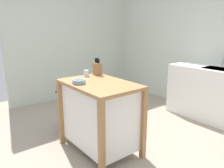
{
  "coord_description": "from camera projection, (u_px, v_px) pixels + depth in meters",
  "views": [
    {
      "loc": [
        2.14,
        -1.57,
        1.58
      ],
      "look_at": [
        -0.03,
        0.14,
        0.86
      ],
      "focal_mm": 35.8,
      "sensor_mm": 36.0,
      "label": 1
    }
  ],
  "objects": [
    {
      "name": "ground_plane",
      "position": [
        105.0,
        149.0,
        2.96
      ],
      "size": [
        5.84,
        5.84,
        0.0
      ],
      "primitive_type": "plane",
      "color": "gray",
      "rests_on": "ground"
    },
    {
      "name": "trash_bin",
      "position": [
        70.0,
        111.0,
        3.42
      ],
      "size": [
        0.36,
        0.28,
        0.63
      ],
      "color": "slate",
      "rests_on": "ground"
    },
    {
      "name": "sink_faucet",
      "position": [
        223.0,
        61.0,
        3.76
      ],
      "size": [
        0.02,
        0.02,
        0.22
      ],
      "color": "#B7BCC1",
      "rests_on": "sink_counter"
    },
    {
      "name": "wall_left",
      "position": [
        74.0,
        39.0,
        5.02
      ],
      "size": [
        0.1,
        3.02,
        2.6
      ],
      "primitive_type": "cube",
      "color": "beige",
      "rests_on": "ground"
    },
    {
      "name": "sink_counter",
      "position": [
        215.0,
        94.0,
        3.82
      ],
      "size": [
        1.56,
        0.6,
        0.91
      ],
      "color": "white",
      "rests_on": "ground"
    },
    {
      "name": "wall_back",
      "position": [
        211.0,
        42.0,
        4.09
      ],
      "size": [
        4.82,
        0.1,
        2.6
      ],
      "primitive_type": "cube",
      "color": "silver",
      "rests_on": "ground"
    },
    {
      "name": "drinking_cup",
      "position": [
        86.0,
        73.0,
        3.05
      ],
      "size": [
        0.07,
        0.07,
        0.09
      ],
      "color": "silver",
      "rests_on": "kitchen_island"
    },
    {
      "name": "knife_block",
      "position": [
        97.0,
        69.0,
        3.14
      ],
      "size": [
        0.11,
        0.09,
        0.25
      ],
      "color": "olive",
      "rests_on": "kitchen_island"
    },
    {
      "name": "kitchen_island",
      "position": [
        100.0,
        113.0,
        2.82
      ],
      "size": [
        1.01,
        0.68,
        0.91
      ],
      "color": "#9E7042",
      "rests_on": "ground"
    },
    {
      "name": "bowl_stoneware_deep",
      "position": [
        79.0,
        82.0,
        2.66
      ],
      "size": [
        0.16,
        0.16,
        0.05
      ],
      "color": "gray",
      "rests_on": "kitchen_island"
    }
  ]
}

